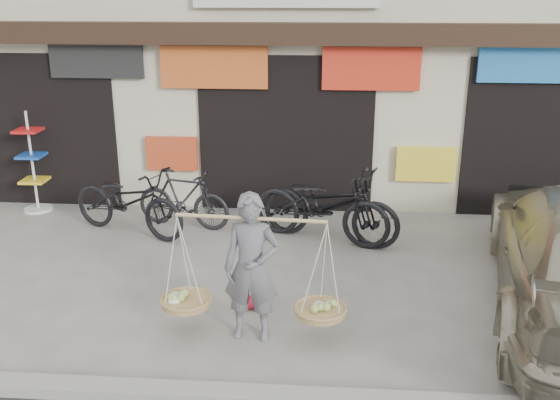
# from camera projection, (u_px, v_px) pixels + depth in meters

# --- Properties ---
(ground) EXTENTS (70.00, 70.00, 0.00)m
(ground) POSITION_uv_depth(u_px,v_px,m) (267.00, 302.00, 7.87)
(ground) COLOR gray
(ground) RESTS_ON ground
(kerb) EXTENTS (70.00, 0.25, 0.12)m
(kerb) POSITION_uv_depth(u_px,v_px,m) (247.00, 396.00, 5.96)
(kerb) COLOR gray
(kerb) RESTS_ON ground
(shophouse_block) EXTENTS (14.00, 6.32, 7.00)m
(shophouse_block) POSITION_uv_depth(u_px,v_px,m) (296.00, 3.00, 12.80)
(shophouse_block) COLOR beige
(shophouse_block) RESTS_ON ground
(street_vendor) EXTENTS (2.09, 0.66, 1.70)m
(street_vendor) POSITION_uv_depth(u_px,v_px,m) (252.00, 273.00, 6.85)
(street_vendor) COLOR slate
(street_vendor) RESTS_ON ground
(bike_0) EXTENTS (2.24, 1.50, 1.11)m
(bike_0) POSITION_uv_depth(u_px,v_px,m) (128.00, 201.00, 9.87)
(bike_0) COLOR black
(bike_0) RESTS_ON ground
(bike_1) EXTENTS (1.69, 0.85, 0.98)m
(bike_1) POSITION_uv_depth(u_px,v_px,m) (183.00, 199.00, 10.18)
(bike_1) COLOR #232326
(bike_1) RESTS_ON ground
(bike_2) EXTENTS (2.36, 1.49, 1.17)m
(bike_2) POSITION_uv_depth(u_px,v_px,m) (321.00, 205.00, 9.60)
(bike_2) COLOR black
(bike_2) RESTS_ON ground
(bike_3) EXTENTS (2.36, 1.49, 1.17)m
(bike_3) POSITION_uv_depth(u_px,v_px,m) (330.00, 205.00, 9.59)
(bike_3) COLOR black
(bike_3) RESTS_ON ground
(display_rack) EXTENTS (0.49, 0.49, 1.78)m
(display_rack) POSITION_uv_depth(u_px,v_px,m) (33.00, 171.00, 10.87)
(display_rack) COLOR silver
(display_rack) RESTS_ON ground
(red_bag) EXTENTS (0.31, 0.25, 0.14)m
(red_bag) POSITION_uv_depth(u_px,v_px,m) (251.00, 302.00, 7.73)
(red_bag) COLOR red
(red_bag) RESTS_ON ground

